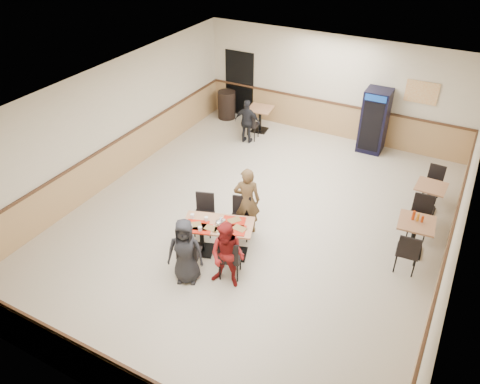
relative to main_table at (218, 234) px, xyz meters
The scene contains 20 objects.
ground 1.45m from the main_table, 82.40° to the left, with size 10.00×10.00×0.00m, color beige.
room_shell 4.36m from the main_table, 63.35° to the left, with size 10.00×10.00×10.00m.
main_table is the anchor object (origin of this frame).
main_chairs 0.06m from the main_table, 161.16° to the right, with size 1.71×1.96×0.95m.
diner_woman_left 0.99m from the main_table, 99.06° to the right, with size 0.68×0.44×1.40m, color black.
diner_woman_right 0.95m from the main_table, 48.78° to the right, with size 0.69×0.54×1.42m, color maroon.
diner_man_opposite 1.01m from the main_table, 80.94° to the left, with size 0.57×0.38×1.57m, color brown.
lone_diner 5.03m from the main_table, 110.79° to the left, with size 0.77×0.32×1.31m, color black.
tabletop_clutter 0.29m from the main_table, 100.96° to the right, with size 1.26×0.98×0.12m.
side_table_near 4.00m from the main_table, 28.86° to the left, with size 0.77×0.77×0.76m.
side_table_near_chair_south 3.74m from the main_table, 20.64° to the left, with size 0.45×0.45×0.97m, color black, non-canonical shape.
side_table_near_chair_north 4.33m from the main_table, 35.97° to the left, with size 0.45×0.45×0.97m, color black, non-canonical shape.
side_table_far 5.02m from the main_table, 45.36° to the left, with size 0.68×0.68×0.70m.
side_table_far_chair_south 4.63m from the main_table, 40.48° to the left, with size 0.41×0.41×0.89m, color black, non-canonical shape.
side_table_far_chair_north 5.43m from the main_table, 49.52° to the left, with size 0.41×0.41×0.89m, color black, non-canonical shape.
condiment_caddy 4.01m from the main_table, 29.70° to the left, with size 0.23×0.06×0.20m.
back_table 5.83m from the main_table, 107.82° to the left, with size 0.78×0.78×0.75m.
back_table_chair_lone 5.26m from the main_table, 109.83° to the left, with size 0.44×0.44×0.95m, color black, non-canonical shape.
pepsi_cooler 6.16m from the main_table, 75.31° to the left, with size 0.69×0.70×1.81m.
trash_bin 6.69m from the main_table, 118.16° to the left, with size 0.57×0.57×0.89m, color black.
Camera 1 is at (3.72, -7.68, 6.47)m, focal length 35.00 mm.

